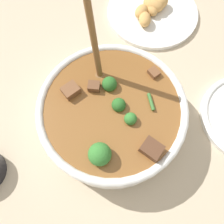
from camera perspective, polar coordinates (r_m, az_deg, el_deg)
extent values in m
plane|color=#C6B293|center=(0.51, 0.00, -2.53)|extent=(4.00, 4.00, 0.00)
cylinder|color=white|center=(0.47, 0.00, -0.79)|extent=(0.30, 0.30, 0.09)
torus|color=white|center=(0.43, 0.00, 1.29)|extent=(0.30, 0.30, 0.02)
cylinder|color=brown|center=(0.45, 0.00, -0.11)|extent=(0.27, 0.27, 0.06)
sphere|color=#2D6B28|center=(0.42, 1.84, 1.27)|extent=(0.03, 0.03, 0.03)
cylinder|color=#6B9956|center=(0.44, 1.76, 0.25)|extent=(0.01, 0.01, 0.01)
sphere|color=#387F33|center=(0.38, -3.22, -10.94)|extent=(0.04, 0.04, 0.04)
cylinder|color=#6B9956|center=(0.41, -3.00, -11.70)|extent=(0.01, 0.01, 0.02)
sphere|color=#387F33|center=(0.41, 4.86, -1.77)|extent=(0.02, 0.02, 0.02)
cylinder|color=#6B9956|center=(0.43, 4.67, -2.57)|extent=(0.01, 0.01, 0.01)
sphere|color=#2D6B28|center=(0.44, -0.07, 7.37)|extent=(0.03, 0.03, 0.03)
cylinder|color=#6B9956|center=(0.46, -0.07, 6.04)|extent=(0.01, 0.01, 0.01)
cube|color=brown|center=(0.40, 10.25, -9.55)|extent=(0.05, 0.05, 0.03)
cube|color=brown|center=(0.46, 10.82, 9.91)|extent=(0.03, 0.03, 0.02)
cube|color=brown|center=(0.44, -10.65, 5.40)|extent=(0.04, 0.04, 0.02)
cube|color=brown|center=(0.44, -4.72, 6.62)|extent=(0.03, 0.02, 0.02)
cylinder|color=#3D7533|center=(0.43, 10.18, 2.52)|extent=(0.01, 0.04, 0.01)
ellipsoid|color=brown|center=(0.46, -3.11, 9.34)|extent=(0.04, 0.03, 0.01)
cylinder|color=brown|center=(0.39, -5.31, 21.04)|extent=(0.03, 0.07, 0.23)
cylinder|color=white|center=(0.69, 10.46, 24.23)|extent=(0.26, 0.26, 0.01)
ellipsoid|color=tan|center=(0.64, 8.56, 22.83)|extent=(0.04, 0.05, 0.03)
ellipsoid|color=tan|center=(0.67, 10.27, 24.71)|extent=(0.04, 0.05, 0.03)
ellipsoid|color=tan|center=(0.69, 12.34, 26.07)|extent=(0.07, 0.06, 0.03)
ellipsoid|color=tan|center=(0.68, 9.95, 26.00)|extent=(0.05, 0.06, 0.03)
ellipsoid|color=tan|center=(0.68, 10.92, 25.71)|extent=(0.06, 0.06, 0.03)
ellipsoid|color=tan|center=(0.66, 7.72, 24.59)|extent=(0.05, 0.06, 0.03)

